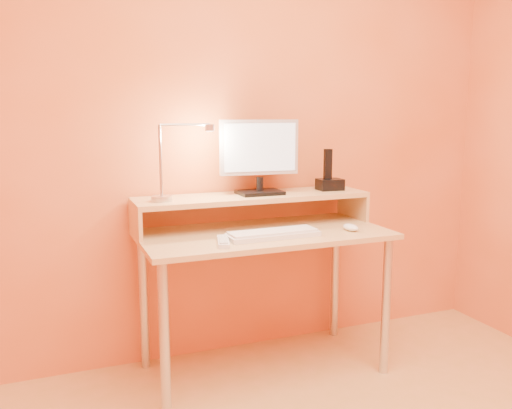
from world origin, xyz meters
name	(u,v)px	position (x,y,z in m)	size (l,w,h in m)	color
wall_back	(241,120)	(0.00, 1.50, 1.25)	(3.00, 0.04, 2.50)	#E68050
desk_leg_fl	(165,341)	(-0.55, 0.93, 0.35)	(0.04, 0.04, 0.69)	#BDBCC1
desk_leg_fr	(386,307)	(0.55, 0.93, 0.35)	(0.04, 0.04, 0.69)	#BDBCC1
desk_leg_bl	(144,302)	(-0.55, 1.43, 0.35)	(0.04, 0.04, 0.69)	#BDBCC1
desk_leg_br	(335,278)	(0.55, 1.43, 0.35)	(0.04, 0.04, 0.69)	#BDBCC1
desk_lower	(264,234)	(0.00, 1.18, 0.71)	(1.20, 0.60, 0.03)	tan
shelf_riser_left	(135,221)	(-0.59, 1.33, 0.79)	(0.02, 0.30, 0.14)	tan
shelf_riser_right	(353,205)	(0.59, 1.33, 0.79)	(0.02, 0.30, 0.14)	tan
desk_shelf	(252,197)	(0.00, 1.33, 0.87)	(1.20, 0.30, 0.03)	tan
monitor_foot	(260,192)	(0.04, 1.33, 0.89)	(0.22, 0.16, 0.02)	black
monitor_neck	(260,184)	(0.04, 1.33, 0.93)	(0.04, 0.04, 0.07)	black
monitor_panel	(259,147)	(0.04, 1.34, 1.12)	(0.40, 0.04, 0.28)	#AFAFB6
monitor_back	(257,147)	(0.04, 1.36, 1.12)	(0.36, 0.01, 0.23)	black
monitor_screen	(261,147)	(0.04, 1.32, 1.12)	(0.37, 0.00, 0.24)	silver
lamp_base	(162,199)	(-0.47, 1.30, 0.89)	(0.10, 0.10, 0.03)	#BDBCC1
lamp_post	(160,161)	(-0.47, 1.30, 1.07)	(0.01, 0.01, 0.33)	#BDBCC1
lamp_arm	(185,125)	(-0.35, 1.30, 1.24)	(0.01, 0.01, 0.24)	#BDBCC1
lamp_head	(210,128)	(-0.23, 1.30, 1.22)	(0.04, 0.04, 0.03)	#BDBCC1
lamp_bulb	(210,131)	(-0.23, 1.30, 1.20)	(0.03, 0.03, 0.00)	#FFEAC6
phone_dock	(330,184)	(0.44, 1.33, 0.91)	(0.13, 0.10, 0.06)	black
phone_handset	(328,164)	(0.43, 1.33, 1.02)	(0.04, 0.03, 0.16)	black
phone_led	(342,185)	(0.49, 1.28, 0.91)	(0.01, 0.00, 0.04)	#1D35FC
keyboard	(273,235)	(-0.01, 1.05, 0.73)	(0.44, 0.14, 0.02)	silver
mouse	(351,227)	(0.40, 1.04, 0.74)	(0.06, 0.10, 0.03)	white
remote_control	(223,242)	(-0.26, 1.02, 0.73)	(0.05, 0.18, 0.02)	silver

